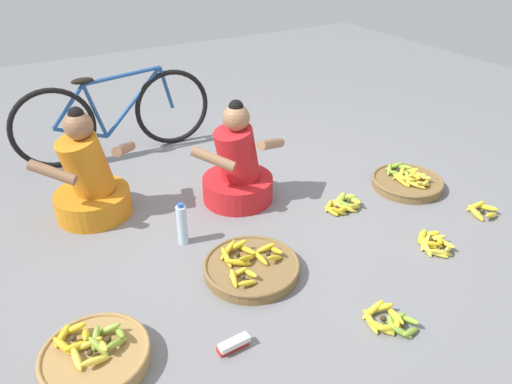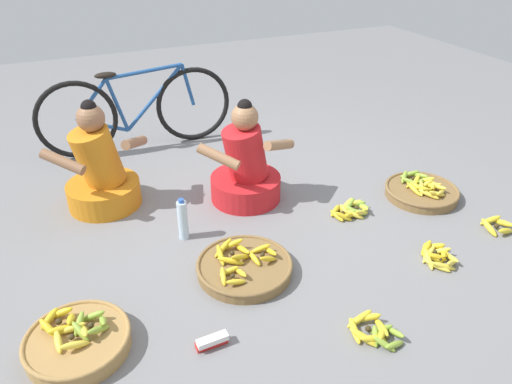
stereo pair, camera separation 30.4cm
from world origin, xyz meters
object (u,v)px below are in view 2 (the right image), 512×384
object	(u,v)px
bicycle_leaning	(137,111)
water_bottle	(183,220)
vendor_woman_behind	(101,173)
loose_bananas_mid_left	(352,210)
loose_bananas_front_right	(497,225)
loose_bananas_front_left	(374,331)
banana_basket_near_vendor	(77,341)
loose_bananas_mid_right	(437,255)
banana_basket_back_center	(422,191)
vendor_woman_front	(246,169)
banana_basket_near_bicycle	(244,266)
packet_carton_stack	(212,341)

from	to	relation	value
bicycle_leaning	water_bottle	size ratio (longest dim) A/B	5.75
vendor_woman_behind	water_bottle	world-z (taller)	vendor_woman_behind
vendor_woman_behind	water_bottle	xyz separation A→B (m)	(0.41, -0.64, -0.12)
loose_bananas_mid_left	loose_bananas_front_right	size ratio (longest dim) A/B	1.61
loose_bananas_mid_left	loose_bananas_front_left	size ratio (longest dim) A/B	1.08
banana_basket_near_vendor	loose_bananas_mid_left	distance (m)	1.99
loose_bananas_mid_right	loose_bananas_front_left	world-z (taller)	loose_bananas_mid_right
vendor_woman_behind	banana_basket_back_center	world-z (taller)	vendor_woman_behind
vendor_woman_front	water_bottle	world-z (taller)	vendor_woman_front
water_bottle	loose_bananas_mid_left	bearing A→B (deg)	-9.39
banana_basket_near_vendor	loose_bananas_front_left	size ratio (longest dim) A/B	1.77
banana_basket_back_center	loose_bananas_front_right	bearing A→B (deg)	-72.39
loose_bananas_front_left	bicycle_leaning	bearing A→B (deg)	102.53
loose_bananas_front_left	water_bottle	world-z (taller)	water_bottle
loose_bananas_mid_left	banana_basket_near_vendor	bearing A→B (deg)	-165.19
banana_basket_near_vendor	vendor_woman_behind	bearing A→B (deg)	75.97
banana_basket_near_bicycle	banana_basket_back_center	world-z (taller)	banana_basket_near_bicycle
vendor_woman_front	loose_bananas_mid_right	distance (m)	1.43
vendor_woman_behind	banana_basket_back_center	xyz separation A→B (m)	(2.20, -0.84, -0.21)
banana_basket_near_vendor	water_bottle	size ratio (longest dim) A/B	1.75
vendor_woman_behind	bicycle_leaning	size ratio (longest dim) A/B	0.47
banana_basket_near_vendor	packet_carton_stack	bearing A→B (deg)	-21.89
vendor_woman_front	packet_carton_stack	xyz separation A→B (m)	(-0.70, -1.25, -0.22)
banana_basket_near_vendor	water_bottle	world-z (taller)	water_bottle
vendor_woman_front	banana_basket_near_bicycle	distance (m)	0.89
loose_bananas_mid_left	loose_bananas_front_right	bearing A→B (deg)	-35.50
loose_bananas_front_right	water_bottle	world-z (taller)	water_bottle
loose_bananas_mid_right	loose_bananas_front_right	world-z (taller)	loose_bananas_mid_right
vendor_woman_behind	banana_basket_near_vendor	distance (m)	1.40
banana_basket_back_center	water_bottle	bearing A→B (deg)	173.54
banana_basket_near_bicycle	loose_bananas_mid_right	distance (m)	1.20
water_bottle	loose_bananas_mid_right	bearing A→B (deg)	-31.90
vendor_woman_behind	loose_bananas_mid_right	distance (m)	2.33
loose_bananas_mid_right	packet_carton_stack	size ratio (longest dim) A/B	1.72
packet_carton_stack	banana_basket_near_bicycle	bearing A→B (deg)	51.72
banana_basket_back_center	loose_bananas_mid_right	size ratio (longest dim) A/B	1.92
water_bottle	packet_carton_stack	distance (m)	0.96
vendor_woman_front	packet_carton_stack	world-z (taller)	vendor_woman_front
vendor_woman_behind	banana_basket_near_bicycle	world-z (taller)	vendor_woman_behind
loose_bananas_mid_left	water_bottle	size ratio (longest dim) A/B	1.07
banana_basket_near_vendor	loose_bananas_mid_left	size ratio (longest dim) A/B	1.63
vendor_woman_front	loose_bananas_front_left	size ratio (longest dim) A/B	2.64
banana_basket_near_vendor	loose_bananas_mid_right	xyz separation A→B (m)	(2.12, -0.15, -0.03)
vendor_woman_behind	bicycle_leaning	distance (m)	0.99
bicycle_leaning	loose_bananas_mid_left	size ratio (longest dim) A/B	5.37
loose_bananas_mid_right	loose_bananas_front_right	size ratio (longest dim) A/B	1.44
vendor_woman_behind	packet_carton_stack	distance (m)	1.63
loose_bananas_mid_left	loose_bananas_mid_right	xyz separation A→B (m)	(0.19, -0.66, 0.00)
vendor_woman_behind	loose_bananas_mid_right	bearing A→B (deg)	-39.92
packet_carton_stack	loose_bananas_front_left	bearing A→B (deg)	-18.95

